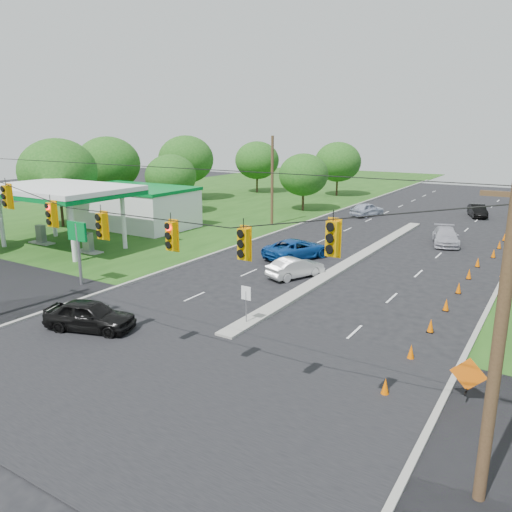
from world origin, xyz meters
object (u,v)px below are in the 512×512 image
Objects in this scene: gas_station at (123,204)px; white_sedan at (295,268)px; blue_pickup at (297,249)px; black_sedan at (90,315)px.

white_sedan is (21.84, -5.47, -1.90)m from gas_station.
gas_station reaches higher than blue_pickup.
blue_pickup is at bearing -40.96° from white_sedan.
white_sedan is 0.74× the size of blue_pickup.
white_sedan is at bearing -14.06° from gas_station.
gas_station is 3.58× the size of blue_pickup.
black_sedan reaches higher than white_sedan.
black_sedan is 17.97m from blue_pickup.
black_sedan is at bearing 102.23° from blue_pickup.
white_sedan is at bearing 135.58° from blue_pickup.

